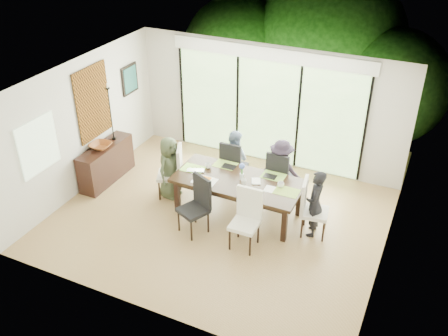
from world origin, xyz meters
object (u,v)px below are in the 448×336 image
at_px(chair_near_left, 193,207).
at_px(chair_left_end, 169,171).
at_px(person_left_end, 170,167).
at_px(sideboard, 106,163).
at_px(chair_far_right, 281,174).
at_px(person_far_left, 234,160).
at_px(table_top, 238,181).
at_px(laptop, 195,172).
at_px(person_far_right, 281,170).
at_px(chair_right_end, 315,208).
at_px(chair_far_left, 235,163).
at_px(cup_b, 244,182).
at_px(person_right_end, 315,204).
at_px(vase, 242,176).
at_px(cup_c, 281,185).
at_px(chair_near_right, 244,221).
at_px(bowl, 101,146).
at_px(cup_a, 208,166).

bearing_deg(chair_near_left, chair_left_end, 163.56).
height_order(person_left_end, sideboard, person_left_end).
xyz_separation_m(chair_far_right, person_far_left, (-1.00, -0.02, 0.10)).
height_order(table_top, laptop, laptop).
distance_m(table_top, person_far_right, 1.00).
bearing_deg(chair_right_end, chair_near_left, 104.55).
xyz_separation_m(chair_far_left, cup_b, (0.60, -0.95, 0.25)).
height_order(chair_near_left, person_right_end, person_right_end).
distance_m(vase, sideboard, 3.08).
relative_size(person_left_end, person_right_end, 1.00).
height_order(person_right_end, cup_c, person_right_end).
relative_size(chair_right_end, chair_far_right, 1.00).
bearing_deg(person_far_left, chair_far_right, -164.30).
bearing_deg(chair_far_left, sideboard, 19.09).
height_order(chair_far_right, person_far_left, person_far_left).
height_order(chair_left_end, chair_near_right, same).
bearing_deg(person_right_end, person_far_right, -139.79).
height_order(laptop, cup_c, cup_c).
relative_size(table_top, vase, 20.00).
distance_m(person_far_right, laptop, 1.68).
height_order(chair_far_left, cup_c, chair_far_left).
relative_size(chair_near_left, bowl, 2.57).
distance_m(chair_near_right, person_far_left, 1.95).
bearing_deg(chair_right_end, cup_a, 77.14).
xyz_separation_m(chair_left_end, person_right_end, (2.98, -0.00, 0.10)).
xyz_separation_m(chair_near_right, cup_c, (0.30, 0.97, 0.25)).
bearing_deg(chair_far_left, cup_a, 69.86).
height_order(chair_right_end, vase, chair_right_end).
xyz_separation_m(person_right_end, vase, (-1.43, 0.05, 0.17)).
distance_m(person_right_end, cup_c, 0.70).
distance_m(chair_right_end, sideboard, 4.51).
relative_size(chair_far_left, person_far_right, 0.85).
bearing_deg(person_right_end, person_left_end, -98.04).
distance_m(chair_right_end, person_far_left, 2.12).
height_order(person_far_right, cup_b, person_far_right).
xyz_separation_m(person_far_right, cup_a, (-1.25, -0.68, 0.15)).
bearing_deg(bowl, cup_b, 1.06).
xyz_separation_m(laptop, bowl, (-2.16, -0.06, 0.10)).
relative_size(table_top, chair_near_right, 2.18).
relative_size(table_top, chair_far_left, 2.18).
bearing_deg(person_far_right, chair_right_end, 132.46).
xyz_separation_m(person_left_end, cup_a, (0.78, 0.15, 0.15)).
bearing_deg(vase, person_right_end, -2.00).
xyz_separation_m(chair_far_left, vase, (0.50, -0.80, 0.26)).
bearing_deg(chair_near_left, person_right_end, 48.31).
bearing_deg(person_far_left, cup_c, 164.27).
height_order(table_top, cup_c, cup_c).
relative_size(person_right_end, bowl, 3.02).
distance_m(person_right_end, cup_b, 1.34).
distance_m(chair_far_left, sideboard, 2.72).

